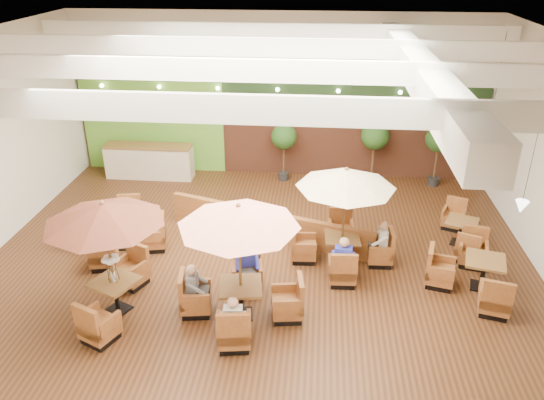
# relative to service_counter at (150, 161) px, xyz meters

# --- Properties ---
(room) EXTENTS (14.04, 14.00, 5.52)m
(room) POSITION_rel_service_counter_xyz_m (4.65, -3.88, 3.05)
(room) COLOR #381E0F
(room) RESTS_ON ground
(service_counter) EXTENTS (3.00, 0.75, 1.18)m
(service_counter) POSITION_rel_service_counter_xyz_m (0.00, 0.00, 0.00)
(service_counter) COLOR beige
(service_counter) RESTS_ON ground
(booth_divider) EXTENTS (5.75, 2.12, 0.83)m
(booth_divider) POSITION_rel_service_counter_xyz_m (4.54, -3.96, -0.17)
(booth_divider) COLOR brown
(booth_divider) RESTS_ON ground
(table_0) EXTENTS (2.52, 2.85, 2.72)m
(table_0) POSITION_rel_service_counter_xyz_m (1.52, -7.47, 1.47)
(table_0) COLOR brown
(table_0) RESTS_ON ground
(table_1) EXTENTS (2.75, 2.75, 2.74)m
(table_1) POSITION_rel_service_counter_xyz_m (4.28, -7.38, 1.28)
(table_1) COLOR brown
(table_1) RESTS_ON ground
(table_2) EXTENTS (2.57, 2.57, 2.63)m
(table_2) POSITION_rel_service_counter_xyz_m (6.51, -4.99, 1.21)
(table_2) COLOR brown
(table_2) RESTS_ON ground
(table_3) EXTENTS (2.74, 2.74, 1.56)m
(table_3) POSITION_rel_service_counter_xyz_m (0.56, -4.79, -0.15)
(table_3) COLOR brown
(table_3) RESTS_ON ground
(table_4) EXTENTS (1.91, 2.75, 0.98)m
(table_4) POSITION_rel_service_counter_xyz_m (9.51, -5.81, -0.22)
(table_4) COLOR brown
(table_4) RESTS_ON ground
(table_5) EXTENTS (1.03, 2.52, 0.88)m
(table_5) POSITION_rel_service_counter_xyz_m (9.74, -3.75, -0.25)
(table_5) COLOR brown
(table_5) RESTS_ON ground
(topiary_0) EXTENTS (0.86, 0.86, 1.99)m
(topiary_0) POSITION_rel_service_counter_xyz_m (4.66, 0.20, 0.90)
(topiary_0) COLOR black
(topiary_0) RESTS_ON ground
(topiary_1) EXTENTS (0.92, 0.92, 2.14)m
(topiary_1) POSITION_rel_service_counter_xyz_m (7.67, 0.20, 1.01)
(topiary_1) COLOR black
(topiary_1) RESTS_ON ground
(topiary_2) EXTENTS (0.91, 0.91, 2.11)m
(topiary_2) POSITION_rel_service_counter_xyz_m (9.75, 0.20, 0.99)
(topiary_2) COLOR black
(topiary_2) RESTS_ON ground
(diner_0) EXTENTS (0.39, 0.32, 0.77)m
(diner_0) POSITION_rel_service_counter_xyz_m (4.28, -8.38, 0.16)
(diner_0) COLOR silver
(diner_0) RESTS_ON ground
(diner_1) EXTENTS (0.42, 0.37, 0.78)m
(diner_1) POSITION_rel_service_counter_xyz_m (4.28, -6.37, 0.17)
(diner_1) COLOR #2A33B9
(diner_1) RESTS_ON ground
(diner_2) EXTENTS (0.31, 0.38, 0.77)m
(diner_2) POSITION_rel_service_counter_xyz_m (3.28, -7.38, 0.16)
(diner_2) COLOR slate
(diner_2) RESTS_ON ground
(diner_3) EXTENTS (0.42, 0.35, 0.82)m
(diner_3) POSITION_rel_service_counter_xyz_m (6.51, -5.95, 0.18)
(diner_3) COLOR #2A33B9
(diner_3) RESTS_ON ground
(diner_4) EXTENTS (0.29, 0.37, 0.76)m
(diner_4) POSITION_rel_service_counter_xyz_m (7.47, -4.99, 0.16)
(diner_4) COLOR silver
(diner_4) RESTS_ON ground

